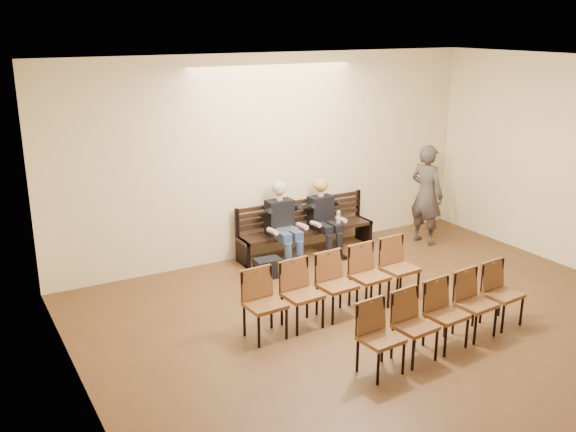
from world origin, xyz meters
name	(u,v)px	position (x,y,z in m)	size (l,w,h in m)	color
ground	(476,380)	(0.00, 0.00, 0.00)	(10.00, 10.00, 0.00)	brown
room_walls	(445,154)	(0.00, 0.79, 2.54)	(8.02, 10.01, 3.51)	beige
bench	(306,241)	(0.49, 4.65, 0.23)	(2.60, 0.90, 0.45)	black
seated_man	(282,222)	(-0.07, 4.53, 0.69)	(0.58, 0.80, 1.39)	black
seated_woman	(323,219)	(0.77, 4.53, 0.62)	(0.54, 0.74, 1.25)	black
laptop	(287,231)	(-0.05, 4.41, 0.57)	(0.33, 0.26, 0.24)	silver
water_bottle	(338,224)	(0.91, 4.27, 0.57)	(0.07, 0.07, 0.24)	silver
bag	(268,268)	(-0.65, 3.97, 0.16)	(0.42, 0.29, 0.31)	black
passerby	(427,187)	(2.71, 4.05, 1.07)	(0.78, 0.51, 2.14)	#37322D
chair_row_front	(337,286)	(-0.48, 2.21, 0.46)	(2.82, 0.50, 0.92)	brown
chair_row_back	(447,315)	(0.24, 0.79, 0.44)	(2.69, 0.48, 0.88)	brown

